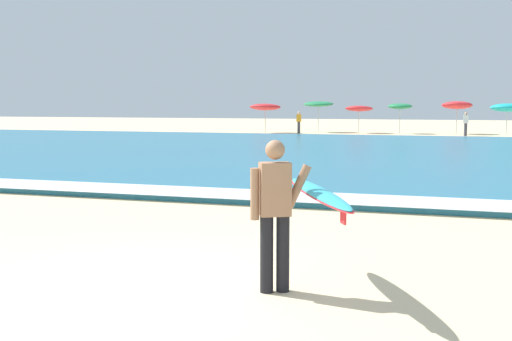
{
  "coord_description": "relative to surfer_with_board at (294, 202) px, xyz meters",
  "views": [
    {
      "loc": [
        3.3,
        -6.31,
        2.13
      ],
      "look_at": [
        0.47,
        2.82,
        1.1
      ],
      "focal_mm": 43.52,
      "sensor_mm": 36.0,
      "label": 1
    }
  ],
  "objects": [
    {
      "name": "surf_foam",
      "position": [
        -1.67,
        6.15,
        -0.88
      ],
      "size": [
        120.0,
        1.54,
        0.01
      ],
      "primitive_type": "cube",
      "color": "white",
      "rests_on": "sea"
    },
    {
      "name": "ground_plane",
      "position": [
        -1.67,
        -0.42,
        -1.03
      ],
      "size": [
        160.0,
        160.0,
        0.0
      ],
      "primitive_type": "plane",
      "color": "beige"
    },
    {
      "name": "beach_umbrella_5",
      "position": [
        5.42,
        39.14,
        0.84
      ],
      "size": [
        2.24,
        2.25,
        2.2
      ],
      "color": "beige",
      "rests_on": "ground"
    },
    {
      "name": "beach_umbrella_4",
      "position": [
        2.14,
        39.64,
        1.01
      ],
      "size": [
        2.11,
        2.15,
        2.38
      ],
      "color": "beige",
      "rests_on": "ground"
    },
    {
      "name": "beach_umbrella_2",
      "position": [
        -4.68,
        38.96,
        0.76
      ],
      "size": [
        2.01,
        2.03,
        2.05
      ],
      "color": "beige",
      "rests_on": "ground"
    },
    {
      "name": "beach_umbrella_3",
      "position": [
        -1.76,
        39.02,
        0.93
      ],
      "size": [
        1.72,
        1.73,
        2.18
      ],
      "color": "beige",
      "rests_on": "ground"
    },
    {
      "name": "beachgoer_near_row_mid",
      "position": [
        -8.72,
        36.99,
        -0.18
      ],
      "size": [
        0.32,
        0.2,
        1.58
      ],
      "color": "#383842",
      "rests_on": "ground"
    },
    {
      "name": "beach_umbrella_0",
      "position": [
        -11.33,
        37.26,
        0.87
      ],
      "size": [
        2.27,
        2.29,
        2.19
      ],
      "color": "beige",
      "rests_on": "ground"
    },
    {
      "name": "sea",
      "position": [
        -1.67,
        19.55,
        -0.96
      ],
      "size": [
        120.0,
        28.0,
        0.14
      ],
      "primitive_type": "cube",
      "color": "teal",
      "rests_on": "ground"
    },
    {
      "name": "beachgoer_near_row_left",
      "position": [
        2.71,
        36.92,
        -0.18
      ],
      "size": [
        0.32,
        0.2,
        1.58
      ],
      "color": "#383842",
      "rests_on": "ground"
    },
    {
      "name": "beach_umbrella_1",
      "position": [
        -7.8,
        39.46,
        1.09
      ],
      "size": [
        2.25,
        2.26,
        2.37
      ],
      "color": "beige",
      "rests_on": "ground"
    },
    {
      "name": "surfer_with_board",
      "position": [
        0.0,
        0.0,
        0.0
      ],
      "size": [
        1.38,
        2.26,
        1.73
      ],
      "color": "black",
      "rests_on": "ground"
    }
  ]
}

